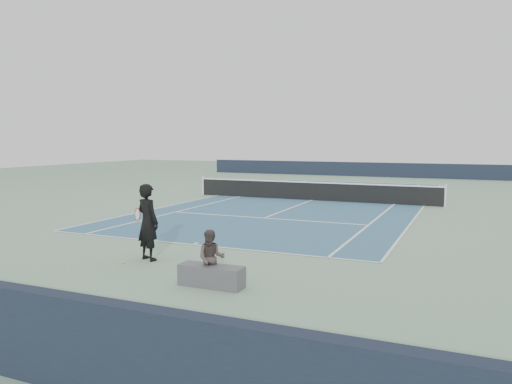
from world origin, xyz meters
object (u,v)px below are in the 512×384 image
at_px(tennis_player, 148,222).
at_px(tennis_ball, 123,262).
at_px(spectator_bench, 211,267).
at_px(tennis_net, 312,191).

relative_size(tennis_player, tennis_ball, 30.14).
distance_m(tennis_player, spectator_bench, 3.04).
relative_size(tennis_net, tennis_ball, 196.00).
bearing_deg(tennis_ball, spectator_bench, -15.73).
bearing_deg(tennis_player, tennis_ball, -123.49).
bearing_deg(tennis_ball, tennis_player, 56.51).
height_order(tennis_net, spectator_bench, spectator_bench).
relative_size(tennis_ball, spectator_bench, 0.04).
bearing_deg(tennis_net, tennis_ball, -91.89).
height_order(tennis_net, tennis_player, tennis_player).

